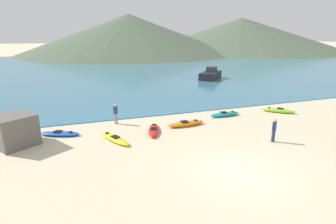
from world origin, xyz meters
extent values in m
plane|color=beige|center=(0.00, 0.00, 0.00)|extent=(400.00, 400.00, 0.00)
cube|color=teal|center=(0.00, 44.97, 0.03)|extent=(160.00, 70.00, 0.06)
cone|color=#4C5B47|center=(10.29, 83.53, 6.47)|extent=(72.31, 72.31, 12.94)
cone|color=#4C5B47|center=(56.07, 85.07, 6.32)|extent=(78.92, 78.92, 12.63)
ellipsoid|color=#8CCC2D|center=(8.75, 7.60, 0.18)|extent=(2.47, 2.22, 0.36)
cube|color=black|center=(8.86, 7.52, 0.38)|extent=(0.59, 0.57, 0.05)
cylinder|color=black|center=(8.18, 8.09, 0.37)|extent=(0.21, 0.21, 0.02)
ellipsoid|color=orange|center=(-0.05, 7.01, 0.16)|extent=(2.89, 0.93, 0.33)
cube|color=black|center=(-0.19, 7.00, 0.35)|extent=(0.54, 0.44, 0.05)
cylinder|color=black|center=(0.73, 7.07, 0.34)|extent=(0.26, 0.26, 0.02)
ellipsoid|color=teal|center=(3.86, 8.16, 0.17)|extent=(2.69, 0.73, 0.33)
cube|color=black|center=(3.72, 8.16, 0.36)|extent=(0.49, 0.37, 0.05)
cylinder|color=black|center=(4.59, 8.19, 0.34)|extent=(0.23, 0.23, 0.02)
ellipsoid|color=red|center=(-2.65, 6.55, 0.14)|extent=(1.48, 2.73, 0.28)
cube|color=black|center=(-2.69, 6.43, 0.31)|extent=(0.51, 0.57, 0.05)
cylinder|color=black|center=(-2.42, 7.24, 0.29)|extent=(0.24, 0.24, 0.02)
ellipsoid|color=yellow|center=(-5.41, 5.91, 0.14)|extent=(1.90, 2.97, 0.27)
cube|color=black|center=(-5.35, 5.77, 0.30)|extent=(0.57, 0.64, 0.05)
cylinder|color=black|center=(-5.77, 6.64, 0.28)|extent=(0.24, 0.24, 0.02)
ellipsoid|color=blue|center=(-8.71, 7.94, 0.13)|extent=(2.75, 1.74, 0.26)
cube|color=black|center=(-8.83, 7.99, 0.28)|extent=(0.60, 0.57, 0.05)
cylinder|color=black|center=(-8.03, 7.66, 0.27)|extent=(0.27, 0.27, 0.02)
cylinder|color=#384260|center=(3.89, 2.53, 0.38)|extent=(0.11, 0.11, 0.76)
cylinder|color=#384260|center=(4.03, 2.53, 0.38)|extent=(0.11, 0.11, 0.76)
cube|color=navy|center=(3.96, 2.53, 1.03)|extent=(0.27, 0.27, 0.54)
cylinder|color=navy|center=(3.85, 2.53, 1.05)|extent=(0.08, 0.08, 0.51)
cylinder|color=navy|center=(4.08, 2.53, 1.05)|extent=(0.08, 0.08, 0.51)
sphere|color=tan|center=(3.96, 2.53, 1.41)|extent=(0.21, 0.21, 0.21)
cylinder|color=gray|center=(-4.91, 9.11, 0.39)|extent=(0.11, 0.11, 0.79)
cylinder|color=gray|center=(-4.77, 9.11, 0.39)|extent=(0.11, 0.11, 0.79)
cube|color=navy|center=(-4.84, 9.11, 1.07)|extent=(0.23, 0.20, 0.56)
cylinder|color=navy|center=(-4.96, 9.11, 1.08)|extent=(0.08, 0.08, 0.53)
cylinder|color=navy|center=(-4.73, 9.11, 1.08)|extent=(0.08, 0.08, 0.53)
sphere|color=beige|center=(-4.84, 9.11, 1.46)|extent=(0.21, 0.21, 0.21)
cube|color=#B2B2B7|center=(-4.38, 57.45, 0.60)|extent=(2.53, 3.70, 1.08)
cube|color=#B2B2B7|center=(21.71, 57.84, 0.45)|extent=(4.24, 4.76, 0.78)
cube|color=#333338|center=(21.44, 57.48, 1.11)|extent=(1.74, 1.77, 0.55)
cube|color=black|center=(11.32, 24.94, 0.57)|extent=(4.92, 5.06, 1.02)
cube|color=#333338|center=(11.65, 25.30, 1.44)|extent=(1.96, 1.97, 0.71)
cube|color=#605B56|center=(-11.15, 7.18, 0.94)|extent=(2.97, 3.02, 1.88)
camera|label=1|loc=(-7.13, -9.74, 6.49)|focal=28.00mm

